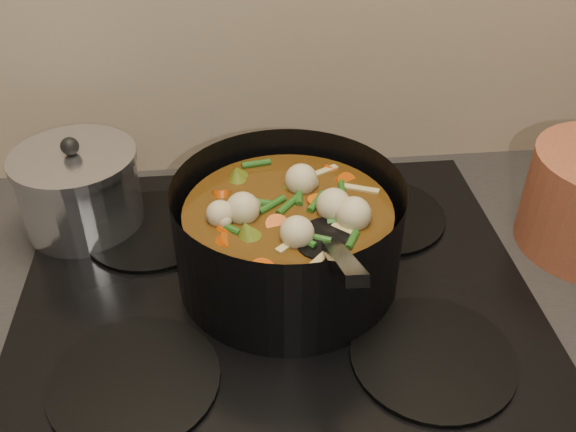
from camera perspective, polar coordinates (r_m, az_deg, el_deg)
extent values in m
cube|color=black|center=(0.83, -1.05, -8.66)|extent=(2.64, 0.64, 0.05)
cube|color=black|center=(0.80, -1.07, -6.89)|extent=(0.62, 0.54, 0.02)
cylinder|color=black|center=(0.71, -13.50, -14.02)|extent=(0.18, 0.18, 0.01)
cylinder|color=black|center=(0.73, 12.74, -12.09)|extent=(0.18, 0.18, 0.01)
cylinder|color=black|center=(0.90, -12.03, -1.17)|extent=(0.18, 0.18, 0.01)
cylinder|color=black|center=(0.91, 8.25, 0.05)|extent=(0.18, 0.18, 0.01)
cylinder|color=black|center=(0.77, 0.00, -1.56)|extent=(0.33, 0.33, 0.14)
cylinder|color=black|center=(0.81, 0.00, -5.09)|extent=(0.27, 0.27, 0.01)
cylinder|color=#52320E|center=(0.77, 0.00, -2.22)|extent=(0.25, 0.25, 0.09)
cylinder|color=#C63B09|center=(0.75, 2.75, 0.56)|extent=(0.03, 0.03, 0.02)
cylinder|color=#C63B09|center=(0.80, 1.82, 2.92)|extent=(0.04, 0.04, 0.02)
cylinder|color=#C63B09|center=(0.81, -4.09, 3.45)|extent=(0.04, 0.04, 0.02)
cylinder|color=#C63B09|center=(0.74, -3.85, 0.02)|extent=(0.03, 0.03, 0.02)
cylinder|color=#C63B09|center=(0.69, -2.18, -3.25)|extent=(0.04, 0.03, 0.02)
cylinder|color=#C63B09|center=(0.73, 1.91, -0.86)|extent=(0.04, 0.04, 0.02)
cylinder|color=#C63B09|center=(0.76, 4.75, 1.04)|extent=(0.03, 0.04, 0.02)
cylinder|color=#C63B09|center=(0.82, 1.77, 4.08)|extent=(0.03, 0.03, 0.02)
cylinder|color=#C63B09|center=(0.78, -2.65, 1.93)|extent=(0.04, 0.04, 0.02)
sphere|color=beige|center=(0.75, 4.35, 1.40)|extent=(0.04, 0.04, 0.04)
sphere|color=beige|center=(0.79, 0.22, 3.55)|extent=(0.04, 0.04, 0.04)
sphere|color=beige|center=(0.75, -4.25, 1.66)|extent=(0.04, 0.04, 0.04)
sphere|color=beige|center=(0.70, -1.65, -1.38)|extent=(0.04, 0.04, 0.04)
sphere|color=beige|center=(0.72, 3.95, -0.14)|extent=(0.04, 0.04, 0.04)
sphere|color=beige|center=(0.78, 2.60, 3.06)|extent=(0.04, 0.04, 0.04)
cone|color=olive|center=(0.69, -2.28, -2.68)|extent=(0.04, 0.04, 0.03)
cone|color=olive|center=(0.72, 5.43, -0.92)|extent=(0.04, 0.04, 0.03)
cone|color=olive|center=(0.79, 3.47, 3.42)|extent=(0.04, 0.04, 0.03)
cone|color=olive|center=(0.79, -3.84, 3.25)|extent=(0.04, 0.04, 0.03)
cone|color=olive|center=(0.71, -5.18, -1.19)|extent=(0.04, 0.04, 0.03)
cone|color=olive|center=(0.69, 2.78, -2.55)|extent=(0.04, 0.04, 0.03)
cylinder|color=#20591A|center=(0.77, 1.78, 2.20)|extent=(0.01, 0.04, 0.01)
cylinder|color=#20591A|center=(0.82, -1.54, 4.43)|extent=(0.03, 0.03, 0.01)
cylinder|color=#20591A|center=(0.78, -4.98, 2.24)|extent=(0.04, 0.02, 0.01)
cylinder|color=#20591A|center=(0.73, -4.30, -0.25)|extent=(0.02, 0.04, 0.01)
cylinder|color=#20591A|center=(0.71, -1.12, -1.10)|extent=(0.02, 0.04, 0.01)
cylinder|color=#20591A|center=(0.68, 3.83, -3.27)|extent=(0.04, 0.02, 0.01)
cylinder|color=#20591A|center=(0.74, 5.80, 0.01)|extent=(0.03, 0.03, 0.01)
cylinder|color=#20591A|center=(0.77, 3.47, 2.25)|extent=(0.01, 0.04, 0.01)
cylinder|color=#20591A|center=(0.78, 0.22, 2.51)|extent=(0.03, 0.03, 0.01)
cylinder|color=#20591A|center=(0.80, -4.70, 3.49)|extent=(0.04, 0.02, 0.01)
cylinder|color=#20591A|center=(0.74, -5.84, 0.51)|extent=(0.02, 0.04, 0.01)
cylinder|color=#20591A|center=(0.71, -2.89, -1.47)|extent=(0.02, 0.04, 0.01)
cylinder|color=#20591A|center=(0.71, 0.66, -1.18)|extent=(0.04, 0.02, 0.01)
cube|color=tan|center=(0.74, -5.13, 0.05)|extent=(0.04, 0.01, 0.00)
cube|color=tan|center=(0.69, 1.48, -2.43)|extent=(0.02, 0.04, 0.00)
cube|color=tan|center=(0.76, 4.79, 1.64)|extent=(0.04, 0.03, 0.00)
cube|color=tan|center=(0.80, -1.80, 3.33)|extent=(0.03, 0.03, 0.00)
cube|color=tan|center=(0.72, -4.83, -0.62)|extent=(0.03, 0.04, 0.00)
ellipsoid|color=black|center=(0.70, 3.10, -2.07)|extent=(0.08, 0.09, 0.01)
cube|color=black|center=(0.60, 4.87, -4.01)|extent=(0.03, 0.16, 0.10)
cylinder|color=silver|center=(0.91, -17.95, 1.93)|extent=(0.16, 0.16, 0.10)
cylinder|color=silver|center=(0.88, -18.61, 4.90)|extent=(0.16, 0.16, 0.01)
sphere|color=black|center=(0.87, -18.84, 5.89)|extent=(0.02, 0.02, 0.02)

